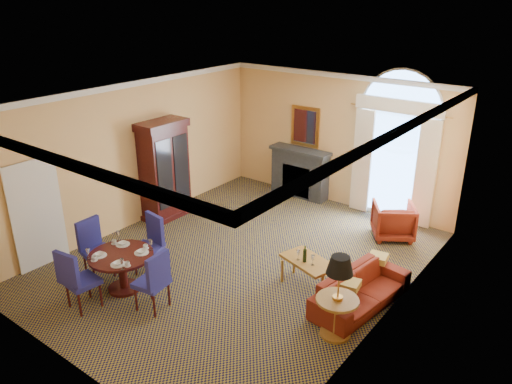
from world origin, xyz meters
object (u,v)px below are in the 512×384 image
Objects in this scene: dining_table at (122,263)px; side_table at (338,287)px; armoire at (164,171)px; coffee_table at (308,262)px; sofa at (361,290)px; armchair at (393,221)px.

dining_table is 0.83× the size of side_table.
coffee_table is at bearing -7.50° from armoire.
sofa is 1.06m from coffee_table.
armchair is 0.63× the size of side_table.
sofa is at bearing -5.90° from armoire.
armchair is at bearing 24.78° from armoire.
sofa is 2.32× the size of armchair.
sofa is (5.27, -0.54, -0.82)m from armoire.
side_table reaches higher than dining_table.
dining_table is 5.67m from armchair.
dining_table is 1.02× the size of coffee_table.
side_table is (5.32, -1.50, -0.23)m from armoire.
dining_table is 0.57× the size of sofa.
dining_table is 3.81m from side_table.
dining_table is 4.15m from sofa.
sofa is 1.46× the size of side_table.
coffee_table reaches higher than sofa.
sofa is (3.57, 2.11, -0.24)m from dining_table.
armchair is 3.75m from side_table.
coffee_table is at bearing 98.62° from sofa.
armoire is at bearing 122.62° from dining_table.
armoire is 5.53m from side_table.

